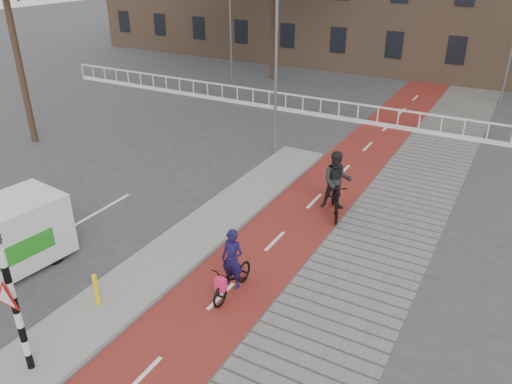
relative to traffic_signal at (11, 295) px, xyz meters
The scene contains 13 objects.
ground 2.90m from the traffic_signal, 73.47° to the left, with size 120.00×120.00×0.00m, color #38383A.
bike_lane 12.36m from the traffic_signal, 80.09° to the left, with size 2.50×60.00×0.01m, color maroon.
sidewalk 13.13m from the traffic_signal, 67.82° to the left, with size 3.00×60.00×0.01m, color slate.
curb_island 6.32m from the traffic_signal, 90.95° to the left, with size 1.80×16.00×0.12m, color gray.
traffic_signal is the anchor object (origin of this frame).
bollard 2.65m from the traffic_signal, 97.12° to the left, with size 0.12×0.12×0.84m, color yellow.
cyclist_near 5.04m from the traffic_signal, 61.53° to the left, with size 0.62×1.75×1.84m.
cyclist_far 10.00m from the traffic_signal, 72.14° to the left, with size 1.40×2.13×2.20m.
railing 19.60m from the traffic_signal, 103.02° to the left, with size 28.00×0.10×0.99m.
tree_left 14.89m from the traffic_signal, 140.44° to the left, with size 0.28×0.28×8.51m, color #2F1F15.
tree_mid 26.25m from the traffic_signal, 106.38° to the left, with size 0.30×0.30×7.15m, color #2F1F15.
streetlight_near 13.42m from the traffic_signal, 94.65° to the left, with size 0.12×0.12×8.38m, color slate.
streetlight_left 25.24m from the traffic_signal, 111.99° to the left, with size 0.12×0.12×7.79m, color slate.
Camera 1 is at (7.20, -6.44, 7.97)m, focal length 35.00 mm.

